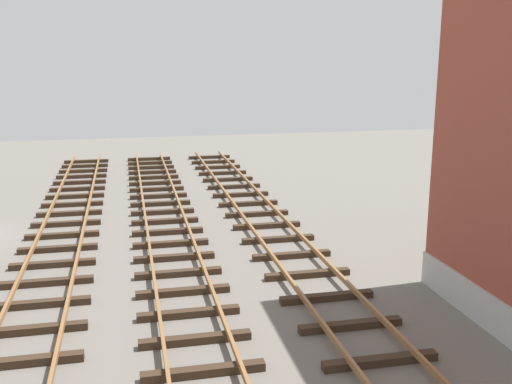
{
  "coord_description": "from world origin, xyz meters",
  "views": [
    {
      "loc": [
        -4.13,
        -4.46,
        6.28
      ],
      "look_at": [
        -0.32,
        12.91,
        2.13
      ],
      "focal_mm": 41.81,
      "sensor_mm": 36.0,
      "label": 1
    }
  ],
  "objects": []
}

